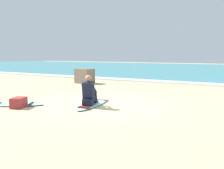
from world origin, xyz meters
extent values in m
plane|color=#CCB584|center=(0.00, 0.00, 0.00)|extent=(80.00, 80.00, 0.00)
cube|color=teal|center=(0.00, 20.52, 0.05)|extent=(80.00, 28.00, 0.10)
cube|color=white|center=(0.00, 6.82, 0.06)|extent=(80.00, 0.90, 0.11)
ellipsoid|color=#9ED1E5|center=(-0.07, -0.32, 0.04)|extent=(0.80, 2.21, 0.07)
cube|color=red|center=(-0.15, 0.28, 0.07)|extent=(0.49, 0.16, 0.01)
cube|color=#4A1311|center=(0.02, -1.01, 0.07)|extent=(0.39, 0.29, 0.01)
cube|color=black|center=(-0.01, -0.72, 0.18)|extent=(0.38, 0.34, 0.20)
cylinder|color=black|center=(-0.16, -0.57, 0.33)|extent=(0.25, 0.43, 0.43)
cylinder|color=black|center=(-0.23, -0.38, 0.30)|extent=(0.19, 0.28, 0.42)
cube|color=black|center=(-0.25, -0.31, 0.10)|extent=(0.16, 0.24, 0.05)
cylinder|color=black|center=(0.03, -0.52, 0.33)|extent=(0.25, 0.43, 0.43)
cylinder|color=black|center=(-0.01, -0.31, 0.30)|extent=(0.19, 0.28, 0.42)
cube|color=black|center=(-0.02, -0.25, 0.10)|extent=(0.16, 0.24, 0.05)
cube|color=black|center=(-0.03, -0.68, 0.53)|extent=(0.41, 0.37, 0.57)
sphere|color=#A37556|center=(-0.03, -0.65, 0.92)|extent=(0.21, 0.21, 0.21)
cylinder|color=black|center=(-0.20, -0.58, 0.55)|extent=(0.19, 0.41, 0.31)
cylinder|color=black|center=(0.07, -0.50, 0.55)|extent=(0.19, 0.41, 0.31)
ellipsoid|color=#9ED1E5|center=(-2.27, -1.64, 0.04)|extent=(1.87, 1.40, 0.07)
cube|color=black|center=(-1.82, -1.37, 0.07)|extent=(0.33, 0.46, 0.01)
cube|color=#756656|center=(-3.82, 4.49, 0.42)|extent=(1.05, 0.82, 0.83)
cube|color=maroon|center=(-1.91, -1.79, 0.16)|extent=(0.51, 0.58, 0.32)
camera|label=1|loc=(4.20, -6.86, 1.66)|focal=38.53mm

